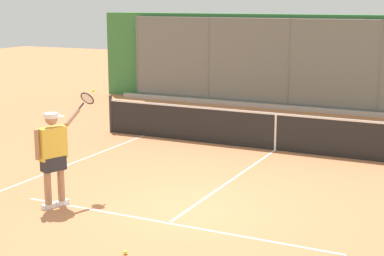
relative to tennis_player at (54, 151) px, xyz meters
name	(u,v)px	position (x,y,z in m)	size (l,w,h in m)	color
ground_plane	(189,209)	(-2.27, -0.94, -1.04)	(60.00, 60.00, 0.00)	#C67A4C
court_line_markings	(162,227)	(-2.27, 0.08, -1.04)	(7.75, 10.43, 0.01)	white
fence_backdrop	(337,63)	(-2.27, -12.43, 0.57)	(18.22, 1.37, 3.25)	slate
tennis_net	(276,131)	(-2.27, -5.87, -0.55)	(9.96, 0.09, 1.07)	#2D2D2D
tennis_player	(54,151)	(0.00, 0.00, 0.00)	(0.50, 1.43, 2.05)	silver
tennis_ball_by_sideline	(125,252)	(-2.30, 1.28, -1.01)	(0.07, 0.07, 0.07)	#D6E042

